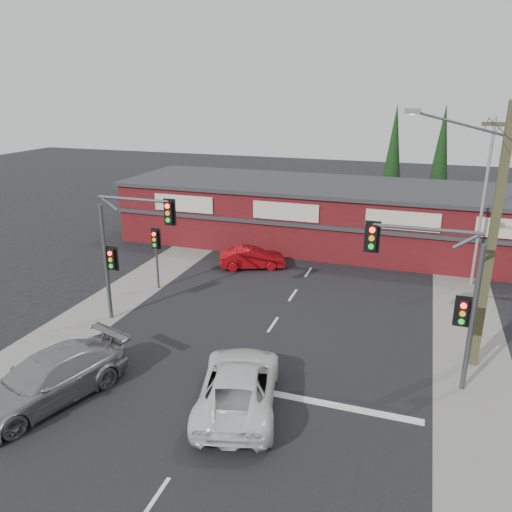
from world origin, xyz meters
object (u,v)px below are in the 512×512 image
(red_sedan, at_px, (252,258))
(silver_suv, at_px, (48,379))
(shop_building, at_px, (315,213))
(white_suv, at_px, (239,385))
(utility_pole, at_px, (489,233))

(red_sedan, bearing_deg, silver_suv, 148.49)
(silver_suv, distance_m, shop_building, 21.86)
(silver_suv, bearing_deg, shop_building, 96.11)
(white_suv, relative_size, shop_building, 0.20)
(white_suv, relative_size, utility_pole, 0.56)
(silver_suv, xyz_separation_m, red_sedan, (2.29, 15.00, -0.19))
(red_sedan, relative_size, utility_pole, 0.39)
(silver_suv, relative_size, red_sedan, 1.48)
(utility_pole, bearing_deg, white_suv, -144.63)
(red_sedan, distance_m, utility_pole, 14.85)
(white_suv, distance_m, silver_suv, 6.62)
(white_suv, xyz_separation_m, utility_pole, (7.71, 5.47, 4.62))
(white_suv, bearing_deg, red_sedan, -86.74)
(silver_suv, xyz_separation_m, shop_building, (4.71, 21.31, 1.30))
(silver_suv, bearing_deg, red_sedan, 99.90)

